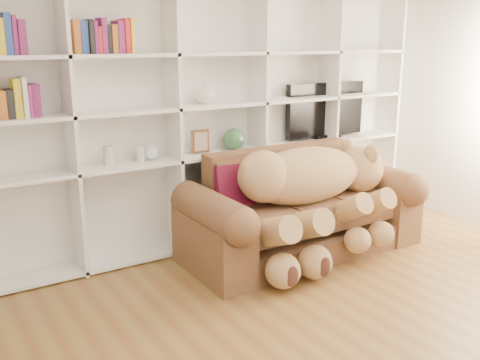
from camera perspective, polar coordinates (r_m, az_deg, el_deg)
floor at (r=3.59m, az=17.23°, el=-17.40°), size 5.00×5.00×0.00m
wall_back at (r=5.05m, az=-3.62°, el=8.80°), size 5.00×0.02×2.70m
bookshelf at (r=4.82m, az=-5.35°, el=7.96°), size 4.43×0.35×2.40m
sofa at (r=4.86m, az=6.39°, el=-3.66°), size 2.16×0.93×0.91m
teddy_bear at (r=4.63m, az=7.71°, el=-0.83°), size 1.67×0.90×0.97m
throw_pillow at (r=4.57m, az=-0.30°, el=-0.69°), size 0.41×0.27×0.40m
tv at (r=5.71m, az=9.07°, el=7.32°), size 0.98×0.18×0.58m
picture_frame at (r=4.85m, az=-4.26°, el=4.13°), size 0.17×0.04×0.21m
green_vase at (r=5.02m, az=-0.66°, el=4.37°), size 0.20×0.20×0.20m
figurine_tall at (r=4.52m, az=-13.88°, el=2.51°), size 0.10×0.10×0.16m
figurine_short at (r=4.62m, az=-10.61°, el=2.76°), size 0.08×0.08×0.13m
snow_globe at (r=4.66m, az=-9.46°, el=2.89°), size 0.12×0.12×0.12m
shelf_vase at (r=4.81m, az=-3.75°, el=9.21°), size 0.22×0.22×0.19m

